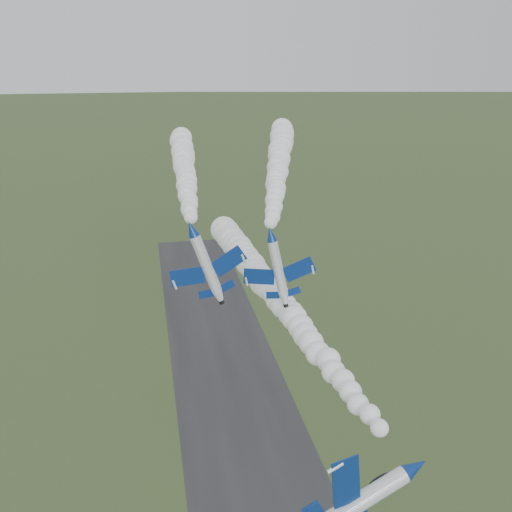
# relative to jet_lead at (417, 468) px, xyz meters

# --- Properties ---
(runway) EXTENTS (24.00, 260.00, 0.04)m
(runway) POSITION_rel_jet_lead_xyz_m (-6.75, 38.68, -33.23)
(runway) COLOR #2B2B2D
(runway) RESTS_ON ground
(jet_lead) EXTENTS (4.59, 13.47, 10.46)m
(jet_lead) POSITION_rel_jet_lead_xyz_m (0.00, 0.00, 0.00)
(jet_lead) COLOR white
(smoke_trail_jet_lead) EXTENTS (15.89, 64.90, 5.07)m
(smoke_trail_jet_lead) POSITION_rel_jet_lead_xyz_m (-4.44, 35.69, 1.42)
(smoke_trail_jet_lead) COLOR white
(jet_pair_left) EXTENTS (9.44, 11.93, 3.93)m
(jet_pair_left) POSITION_rel_jet_lead_xyz_m (-16.71, 29.48, 14.20)
(jet_pair_left) COLOR white
(smoke_trail_jet_pair_left) EXTENTS (7.65, 61.57, 4.74)m
(smoke_trail_jet_pair_left) POSITION_rel_jet_lead_xyz_m (-14.92, 63.07, 15.13)
(smoke_trail_jet_pair_left) COLOR white
(jet_pair_right) EXTENTS (9.40, 11.23, 3.23)m
(jet_pair_right) POSITION_rel_jet_lead_xyz_m (-6.67, 29.89, 12.76)
(jet_pair_right) COLOR white
(smoke_trail_jet_pair_right) EXTENTS (21.51, 70.01, 5.15)m
(smoke_trail_jet_pair_right) POSITION_rel_jet_lead_xyz_m (2.99, 66.47, 14.66)
(smoke_trail_jet_pair_right) COLOR white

